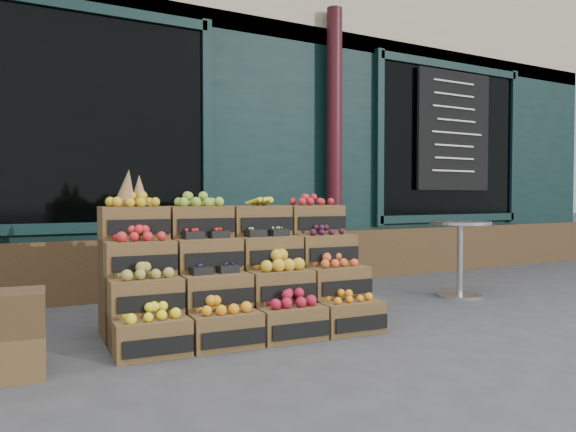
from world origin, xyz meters
TOP-DOWN VIEW (x-y plane):
  - ground at (0.00, 0.00)m, footprint 60.00×60.00m
  - shop_facade at (0.00, 5.11)m, footprint 12.00×6.24m
  - crate_display at (-0.78, 0.46)m, footprint 2.01×1.10m
  - bistro_table at (1.76, 0.63)m, footprint 0.61×0.61m
  - shopkeeper at (-1.55, 2.94)m, footprint 0.72×0.54m

SIDE VIEW (x-z plane):
  - ground at x=0.00m, z-range 0.00..0.00m
  - crate_display at x=-0.78m, z-range -0.23..0.98m
  - bistro_table at x=1.76m, z-range 0.09..0.86m
  - shopkeeper at x=-1.55m, z-range 0.00..1.78m
  - shop_facade at x=0.00m, z-range 0.00..4.80m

